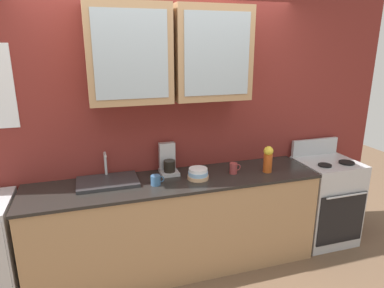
% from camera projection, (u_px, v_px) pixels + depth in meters
% --- Properties ---
extents(ground_plane, '(10.00, 10.00, 0.00)m').
position_uv_depth(ground_plane, '(177.00, 265.00, 3.36)').
color(ground_plane, brown).
extents(back_wall_unit, '(4.81, 0.47, 2.88)m').
position_uv_depth(back_wall_unit, '(166.00, 103.00, 3.20)').
color(back_wall_unit, maroon).
rests_on(back_wall_unit, ground_plane).
extents(counter, '(2.70, 0.62, 0.91)m').
position_uv_depth(counter, '(177.00, 224.00, 3.24)').
color(counter, '#A87F56').
rests_on(counter, ground_plane).
extents(stove_range, '(0.60, 0.60, 1.09)m').
position_uv_depth(stove_range, '(324.00, 200.00, 3.72)').
color(stove_range, silver).
rests_on(stove_range, ground_plane).
extents(sink_faucet, '(0.53, 0.35, 0.25)m').
position_uv_depth(sink_faucet, '(108.00, 181.00, 3.02)').
color(sink_faucet, '#2D2D30').
rests_on(sink_faucet, counter).
extents(bowl_stack, '(0.20, 0.20, 0.10)m').
position_uv_depth(bowl_stack, '(198.00, 174.00, 3.12)').
color(bowl_stack, '#E0AD7F').
rests_on(bowl_stack, counter).
extents(vase, '(0.09, 0.09, 0.26)m').
position_uv_depth(vase, '(268.00, 159.00, 3.26)').
color(vase, '#BF4C19').
rests_on(vase, counter).
extents(cup_near_sink, '(0.12, 0.09, 0.09)m').
position_uv_depth(cup_near_sink, '(156.00, 180.00, 2.98)').
color(cup_near_sink, '#38608C').
rests_on(cup_near_sink, counter).
extents(cup_near_bowls, '(0.11, 0.07, 0.10)m').
position_uv_depth(cup_near_bowls, '(234.00, 168.00, 3.25)').
color(cup_near_bowls, '#993838').
rests_on(cup_near_bowls, counter).
extents(coffee_maker, '(0.17, 0.20, 0.29)m').
position_uv_depth(coffee_maker, '(168.00, 162.00, 3.25)').
color(coffee_maker, '#B7B7BC').
rests_on(coffee_maker, counter).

